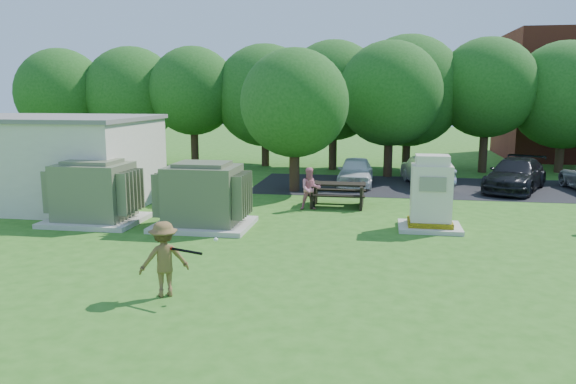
% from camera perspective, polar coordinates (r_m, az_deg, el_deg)
% --- Properties ---
extents(ground, '(120.00, 120.00, 0.00)m').
position_cam_1_polar(ground, '(13.18, -2.96, -8.61)').
color(ground, '#2D6619').
rests_on(ground, ground).
extents(service_building, '(10.00, 5.00, 3.20)m').
position_cam_1_polar(service_building, '(23.75, -25.84, 2.75)').
color(service_building, beige).
rests_on(service_building, ground).
extents(service_building_roof, '(10.20, 5.20, 0.15)m').
position_cam_1_polar(service_building_roof, '(23.62, -26.15, 6.78)').
color(service_building_roof, slate).
rests_on(service_building_roof, service_building).
extents(parking_strip, '(20.00, 6.00, 0.01)m').
position_cam_1_polar(parking_strip, '(26.36, 18.81, 0.35)').
color(parking_strip, '#232326').
rests_on(parking_strip, ground).
extents(transformer_left, '(3.00, 2.40, 2.07)m').
position_cam_1_polar(transformer_left, '(19.35, -19.07, -0.14)').
color(transformer_left, beige).
rests_on(transformer_left, ground).
extents(transformer_right, '(3.00, 2.40, 2.07)m').
position_cam_1_polar(transformer_right, '(17.87, -8.61, -0.50)').
color(transformer_right, beige).
rests_on(transformer_right, ground).
extents(generator_cabinet, '(1.91, 1.57, 2.33)m').
position_cam_1_polar(generator_cabinet, '(17.92, 14.31, -0.51)').
color(generator_cabinet, beige).
rests_on(generator_cabinet, ground).
extents(picnic_table, '(2.06, 1.55, 0.88)m').
position_cam_1_polar(picnic_table, '(21.07, 5.09, 0.03)').
color(picnic_table, black).
rests_on(picnic_table, ground).
extents(batter, '(1.19, 1.02, 1.60)m').
position_cam_1_polar(batter, '(12.04, -12.48, -6.66)').
color(batter, brown).
rests_on(batter, ground).
extents(person_at_picnic, '(0.89, 0.78, 1.54)m').
position_cam_1_polar(person_at_picnic, '(20.35, 2.29, 0.33)').
color(person_at_picnic, pink).
rests_on(person_at_picnic, ground).
extents(car_white, '(1.54, 3.81, 1.30)m').
position_cam_1_polar(car_white, '(25.85, 6.87, 2.08)').
color(car_white, white).
rests_on(car_white, ground).
extents(car_silver_a, '(2.29, 4.31, 1.35)m').
position_cam_1_polar(car_silver_a, '(26.49, 13.88, 2.11)').
color(car_silver_a, silver).
rests_on(car_silver_a, ground).
extents(car_dark, '(3.73, 5.19, 1.40)m').
position_cam_1_polar(car_dark, '(26.26, 22.11, 1.64)').
color(car_dark, black).
rests_on(car_dark, ground).
extents(batting_equipment, '(1.14, 0.52, 0.26)m').
position_cam_1_polar(batting_equipment, '(11.71, -10.25, -5.65)').
color(batting_equipment, black).
rests_on(batting_equipment, ground).
extents(tree_row, '(41.30, 13.30, 7.30)m').
position_cam_1_polar(tree_row, '(30.69, 7.92, 9.88)').
color(tree_row, '#47301E').
rests_on(tree_row, ground).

